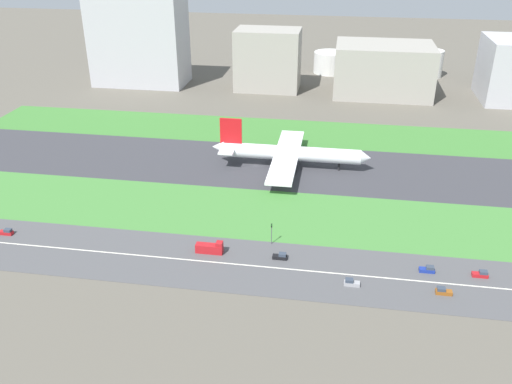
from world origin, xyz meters
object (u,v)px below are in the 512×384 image
at_px(car_3, 428,269).
at_px(truck_0, 210,248).
at_px(car_4, 443,291).
at_px(traffic_light, 272,232).
at_px(car_5, 351,283).
at_px(fuel_tank_centre, 378,64).
at_px(hangar_building, 268,60).
at_px(airliner, 287,153).
at_px(fuel_tank_east, 430,63).
at_px(car_1, 281,256).
at_px(office_tower, 383,69).
at_px(car_2, 7,232).
at_px(car_6, 481,274).
at_px(fuel_tank_west, 331,62).
at_px(terminal_building, 139,39).

height_order(car_3, truck_0, truck_0).
distance_m(car_4, traffic_light, 52.99).
relative_size(car_5, fuel_tank_centre, 0.19).
bearing_deg(hangar_building, fuel_tank_centre, 34.06).
xyz_separation_m(airliner, hangar_building, (-24.19, 114.00, 11.31)).
xyz_separation_m(car_4, fuel_tank_east, (23.85, 237.00, 7.56)).
height_order(car_1, truck_0, truck_0).
bearing_deg(office_tower, car_3, -88.30).
height_order(car_2, truck_0, truck_0).
bearing_deg(car_3, car_6, 0.00).
height_order(airliner, fuel_tank_west, airliner).
distance_m(hangar_building, fuel_tank_centre, 81.05).
distance_m(hangar_building, fuel_tank_east, 109.48).
bearing_deg(car_1, car_4, -12.30).
distance_m(car_2, fuel_tank_east, 277.40).
height_order(car_1, fuel_tank_east, fuel_tank_east).
xyz_separation_m(car_6, car_3, (-14.75, 0.00, 0.00)).
height_order(airliner, car_1, airliner).
distance_m(car_6, terminal_building, 247.75).
xyz_separation_m(car_3, terminal_building, (-151.34, 182.00, 25.92)).
bearing_deg(airliner, office_tower, 69.32).
height_order(airliner, fuel_tank_centre, airliner).
bearing_deg(terminal_building, car_6, -47.62).
relative_size(car_2, traffic_light, 0.61).
distance_m(car_6, office_tower, 183.60).
distance_m(car_4, fuel_tank_east, 238.32).
distance_m(car_3, truck_0, 64.66).
distance_m(airliner, office_tower, 122.12).
distance_m(car_1, car_3, 42.96).
height_order(car_1, fuel_tank_west, fuel_tank_west).
bearing_deg(car_4, fuel_tank_centre, -87.83).
bearing_deg(office_tower, airliner, -110.68).
bearing_deg(fuel_tank_east, car_6, -93.03).
bearing_deg(car_5, hangar_building, -75.20).
height_order(car_1, office_tower, office_tower).
relative_size(airliner, car_6, 14.77).
distance_m(car_4, office_tower, 192.65).
height_order(car_2, hangar_building, hangar_building).
distance_m(fuel_tank_west, fuel_tank_centre, 30.67).
bearing_deg(office_tower, hangar_building, 180.00).
distance_m(car_5, hangar_building, 199.29).
xyz_separation_m(office_tower, fuel_tank_east, (32.17, 45.00, -5.86)).
distance_m(car_5, car_3, 24.06).
relative_size(car_3, terminal_building, 0.08).
relative_size(truck_0, office_tower, 0.15).
bearing_deg(car_6, fuel_tank_centre, 95.24).
height_order(car_2, office_tower, office_tower).
xyz_separation_m(car_1, terminal_building, (-108.38, 182.00, 25.92)).
relative_size(car_6, car_3, 1.00).
bearing_deg(traffic_light, terminal_building, 120.99).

